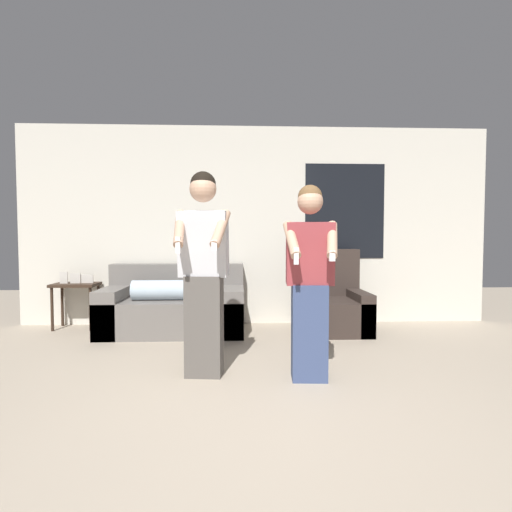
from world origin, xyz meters
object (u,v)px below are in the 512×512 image
at_px(person_left, 204,271).
at_px(person_right, 310,281).
at_px(side_table, 76,290).
at_px(couch, 174,308).
at_px(armchair, 331,306).

bearing_deg(person_left, person_right, -8.64).
relative_size(side_table, person_right, 0.46).
relative_size(person_left, person_right, 1.08).
height_order(couch, side_table, couch).
relative_size(armchair, person_right, 0.63).
distance_m(person_left, person_right, 0.90).
bearing_deg(armchair, side_table, 175.69).
xyz_separation_m(couch, person_right, (1.40, -1.75, 0.52)).
distance_m(armchair, person_right, 1.91).
height_order(person_left, person_right, person_left).
distance_m(couch, side_table, 1.35).
relative_size(armchair, person_left, 0.59).
xyz_separation_m(side_table, person_left, (1.82, -1.85, 0.40)).
relative_size(couch, armchair, 1.69).
relative_size(couch, person_left, 1.00).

